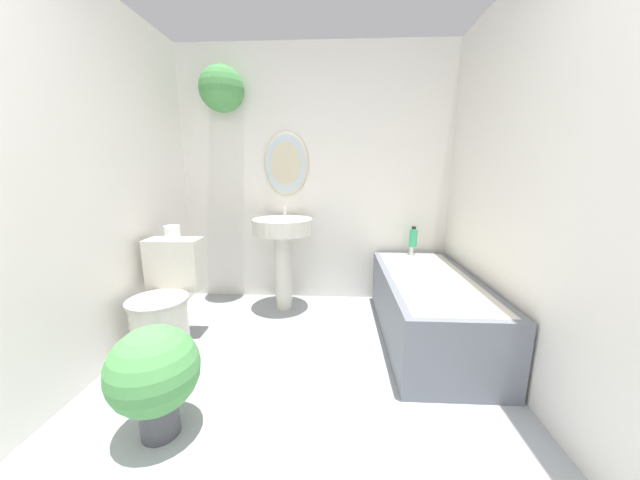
{
  "coord_description": "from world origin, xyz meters",
  "views": [
    {
      "loc": [
        0.21,
        -0.39,
        1.27
      ],
      "look_at": [
        0.1,
        1.69,
        0.82
      ],
      "focal_mm": 18.0,
      "sensor_mm": 36.0,
      "label": 1
    }
  ],
  "objects_px": {
    "pedestal_sink": "(283,240)",
    "shampoo_bottle": "(413,237)",
    "potted_plant": "(154,373)",
    "toilet": "(166,304)",
    "toilet_paper_roll": "(172,232)",
    "bathtub": "(428,306)"
  },
  "relations": [
    {
      "from": "pedestal_sink",
      "to": "toilet_paper_roll",
      "type": "relative_size",
      "value": 8.65
    },
    {
      "from": "shampoo_bottle",
      "to": "potted_plant",
      "type": "xyz_separation_m",
      "value": [
        -1.57,
        -1.68,
        -0.33
      ]
    },
    {
      "from": "bathtub",
      "to": "potted_plant",
      "type": "relative_size",
      "value": 2.64
    },
    {
      "from": "toilet",
      "to": "toilet_paper_roll",
      "type": "relative_size",
      "value": 7.01
    },
    {
      "from": "bathtub",
      "to": "toilet_paper_roll",
      "type": "bearing_deg",
      "value": -178.74
    },
    {
      "from": "toilet",
      "to": "shampoo_bottle",
      "type": "bearing_deg",
      "value": 24.54
    },
    {
      "from": "toilet",
      "to": "potted_plant",
      "type": "height_order",
      "value": "toilet"
    },
    {
      "from": "toilet",
      "to": "pedestal_sink",
      "type": "distance_m",
      "value": 1.08
    },
    {
      "from": "toilet",
      "to": "bathtub",
      "type": "height_order",
      "value": "toilet"
    },
    {
      "from": "pedestal_sink",
      "to": "shampoo_bottle",
      "type": "relative_size",
      "value": 4.93
    },
    {
      "from": "pedestal_sink",
      "to": "potted_plant",
      "type": "relative_size",
      "value": 1.7
    },
    {
      "from": "toilet_paper_roll",
      "to": "bathtub",
      "type": "bearing_deg",
      "value": 1.26
    },
    {
      "from": "potted_plant",
      "to": "toilet",
      "type": "bearing_deg",
      "value": 115.02
    },
    {
      "from": "pedestal_sink",
      "to": "bathtub",
      "type": "height_order",
      "value": "pedestal_sink"
    },
    {
      "from": "pedestal_sink",
      "to": "bathtub",
      "type": "distance_m",
      "value": 1.35
    },
    {
      "from": "toilet",
      "to": "toilet_paper_roll",
      "type": "height_order",
      "value": "toilet_paper_roll"
    },
    {
      "from": "bathtub",
      "to": "potted_plant",
      "type": "distance_m",
      "value": 1.87
    },
    {
      "from": "pedestal_sink",
      "to": "bathtub",
      "type": "xyz_separation_m",
      "value": [
        1.19,
        -0.48,
        -0.4
      ]
    },
    {
      "from": "toilet",
      "to": "shampoo_bottle",
      "type": "distance_m",
      "value": 2.16
    },
    {
      "from": "pedestal_sink",
      "to": "toilet",
      "type": "bearing_deg",
      "value": -136.01
    },
    {
      "from": "bathtub",
      "to": "pedestal_sink",
      "type": "bearing_deg",
      "value": 157.94
    },
    {
      "from": "pedestal_sink",
      "to": "potted_plant",
      "type": "bearing_deg",
      "value": -103.79
    }
  ]
}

